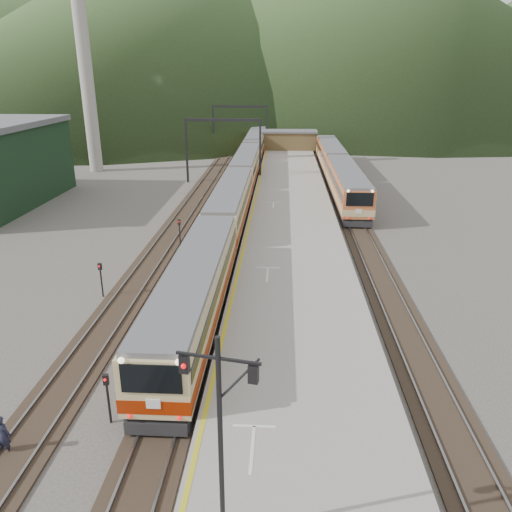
# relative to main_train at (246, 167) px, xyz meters

# --- Properties ---
(track_main) EXTENTS (2.60, 200.00, 0.23)m
(track_main) POSITION_rel_main_train_xyz_m (0.00, -15.44, -1.87)
(track_main) COLOR black
(track_main) RESTS_ON ground
(track_far) EXTENTS (2.60, 200.00, 0.23)m
(track_far) POSITION_rel_main_train_xyz_m (-5.00, -15.44, -1.87)
(track_far) COLOR black
(track_far) RESTS_ON ground
(track_second) EXTENTS (2.60, 200.00, 0.23)m
(track_second) POSITION_rel_main_train_xyz_m (11.50, -15.44, -1.87)
(track_second) COLOR black
(track_second) RESTS_ON ground
(platform) EXTENTS (8.00, 100.00, 1.00)m
(platform) POSITION_rel_main_train_xyz_m (5.60, -17.44, -1.44)
(platform) COLOR gray
(platform) RESTS_ON ground
(gantry_near) EXTENTS (9.55, 0.25, 8.00)m
(gantry_near) POSITION_rel_main_train_xyz_m (-2.85, -0.44, 3.65)
(gantry_near) COLOR black
(gantry_near) RESTS_ON ground
(gantry_far) EXTENTS (9.55, 0.25, 8.00)m
(gantry_far) POSITION_rel_main_train_xyz_m (-2.85, 24.56, 3.65)
(gantry_far) COLOR black
(gantry_far) RESTS_ON ground
(smokestack) EXTENTS (1.80, 1.80, 30.00)m
(smokestack) POSITION_rel_main_train_xyz_m (-22.00, 6.56, 13.06)
(smokestack) COLOR #9E998E
(smokestack) RESTS_ON ground
(station_shed) EXTENTS (9.40, 4.40, 3.10)m
(station_shed) POSITION_rel_main_train_xyz_m (5.60, 22.56, 0.63)
(station_shed) COLOR brown
(station_shed) RESTS_ON platform
(hill_a) EXTENTS (180.00, 180.00, 60.00)m
(hill_a) POSITION_rel_main_train_xyz_m (-40.00, 134.56, 28.06)
(hill_a) COLOR #2E4920
(hill_a) RESTS_ON ground
(hill_b) EXTENTS (220.00, 220.00, 75.00)m
(hill_b) POSITION_rel_main_train_xyz_m (30.00, 174.56, 35.56)
(hill_b) COLOR #2E4920
(hill_b) RESTS_ON ground
(hill_d) EXTENTS (200.00, 200.00, 55.00)m
(hill_d) POSITION_rel_main_train_xyz_m (-120.00, 184.56, 25.56)
(hill_d) COLOR #2E4920
(hill_d) RESTS_ON ground
(main_train) EXTENTS (2.80, 96.14, 3.42)m
(main_train) POSITION_rel_main_train_xyz_m (0.00, 0.00, 0.00)
(main_train) COLOR tan
(main_train) RESTS_ON track_main
(second_train) EXTENTS (2.88, 39.30, 3.52)m
(second_train) POSITION_rel_main_train_xyz_m (11.50, -0.48, 0.05)
(second_train) COLOR #C26334
(second_train) RESTS_ON track_second
(signal_mast) EXTENTS (2.17, 0.57, 6.40)m
(signal_mast) POSITION_rel_main_train_xyz_m (3.18, -52.88, 2.99)
(signal_mast) COLOR black
(signal_mast) RESTS_ON platform
(short_signal_a) EXTENTS (0.24, 0.19, 2.27)m
(short_signal_a) POSITION_rel_main_train_xyz_m (-2.11, -47.09, -0.47)
(short_signal_a) COLOR black
(short_signal_a) RESTS_ON ground
(short_signal_b) EXTENTS (0.23, 0.18, 2.27)m
(short_signal_b) POSITION_rel_main_train_xyz_m (-3.57, -25.33, -0.47)
(short_signal_b) COLOR black
(short_signal_b) RESTS_ON ground
(short_signal_c) EXTENTS (0.25, 0.21, 2.27)m
(short_signal_c) POSITION_rel_main_train_xyz_m (-6.56, -35.24, -0.47)
(short_signal_c) COLOR black
(short_signal_c) RESTS_ON ground
(worker) EXTENTS (0.63, 0.44, 1.64)m
(worker) POSITION_rel_main_train_xyz_m (-5.47, -49.00, -1.12)
(worker) COLOR #1D1E30
(worker) RESTS_ON ground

